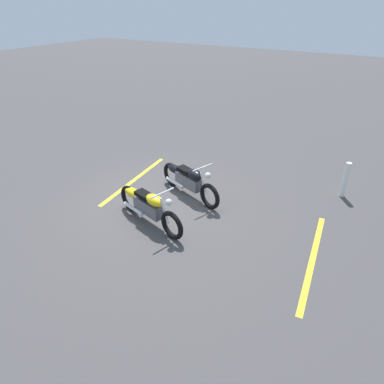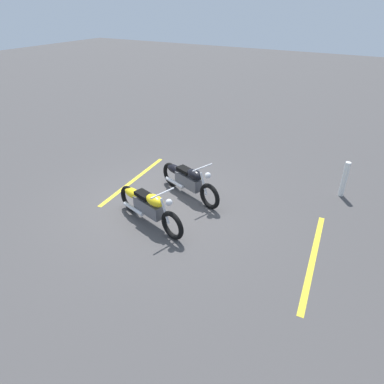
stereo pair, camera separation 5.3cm
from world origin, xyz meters
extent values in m
plane|color=#474444|center=(0.00, 0.00, 0.00)|extent=(60.00, 60.00, 0.00)
torus|color=black|center=(1.09, -0.99, 0.34)|extent=(0.67, 0.29, 0.67)
torus|color=black|center=(-0.41, -0.56, 0.34)|extent=(0.67, 0.29, 0.67)
cube|color=#59595E|center=(0.30, -0.76, 0.42)|extent=(0.87, 0.44, 0.32)
ellipsoid|color=yellow|center=(0.56, -0.83, 0.72)|extent=(0.58, 0.41, 0.24)
ellipsoid|color=yellow|center=(-0.25, -0.61, 0.56)|extent=(0.60, 0.38, 0.22)
cube|color=black|center=(0.17, -0.73, 0.70)|extent=(0.49, 0.35, 0.09)
cylinder|color=silver|center=(0.87, -0.92, 0.60)|extent=(0.27, 0.13, 0.56)
cylinder|color=silver|center=(0.82, -0.91, 1.02)|extent=(0.20, 0.61, 0.04)
sphere|color=silver|center=(1.02, -0.97, 0.88)|extent=(0.15, 0.15, 0.15)
cylinder|color=silver|center=(-0.13, -0.79, 0.26)|extent=(0.70, 0.28, 0.09)
torus|color=black|center=(1.22, 0.51, 0.34)|extent=(0.67, 0.33, 0.67)
torus|color=black|center=(-0.24, 1.04, 0.34)|extent=(0.67, 0.33, 0.67)
cube|color=#59595E|center=(0.44, 0.79, 0.42)|extent=(0.86, 0.49, 0.32)
ellipsoid|color=black|center=(0.70, 0.70, 0.72)|extent=(0.58, 0.44, 0.24)
ellipsoid|color=black|center=(-0.09, 0.99, 0.56)|extent=(0.61, 0.42, 0.22)
cube|color=black|center=(0.32, 0.84, 0.70)|extent=(0.50, 0.38, 0.09)
cylinder|color=silver|center=(1.01, 0.59, 0.60)|extent=(0.27, 0.14, 0.56)
cylinder|color=silver|center=(0.96, 0.60, 1.02)|extent=(0.25, 0.60, 0.04)
sphere|color=silver|center=(1.15, 0.54, 0.88)|extent=(0.15, 0.15, 0.15)
cylinder|color=silver|center=(0.02, 0.80, 0.26)|extent=(0.69, 0.32, 0.09)
cylinder|color=white|center=(3.98, 2.81, 0.48)|extent=(0.14, 0.14, 0.96)
cube|color=yellow|center=(-1.35, 0.76, 0.00)|extent=(0.42, 3.20, 0.01)
cube|color=yellow|center=(3.93, -0.15, 0.00)|extent=(0.42, 3.20, 0.01)
camera|label=1|loc=(4.49, -5.96, 4.60)|focal=31.94mm
camera|label=2|loc=(4.45, -5.98, 4.60)|focal=31.94mm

